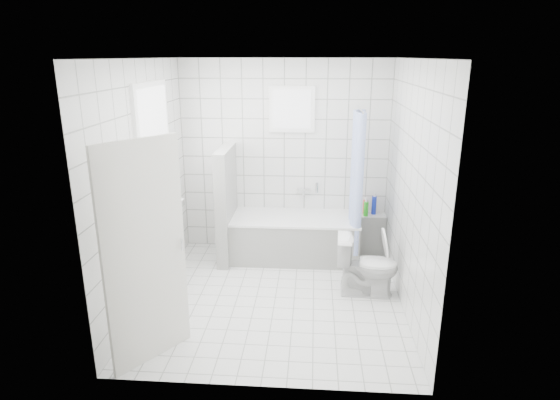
{
  "coord_description": "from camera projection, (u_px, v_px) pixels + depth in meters",
  "views": [
    {
      "loc": [
        0.4,
        -4.72,
        2.63
      ],
      "look_at": [
        0.03,
        0.35,
        1.05
      ],
      "focal_mm": 30.0,
      "sensor_mm": 36.0,
      "label": 1
    }
  ],
  "objects": [
    {
      "name": "door",
      "position": [
        145.0,
        255.0,
        3.98
      ],
      "size": [
        0.5,
        0.67,
        2.0
      ],
      "primitive_type": "cube",
      "rotation": [
        0.0,
        0.0,
        -0.63
      ],
      "color": "silver",
      "rests_on": "ground"
    },
    {
      "name": "window_sill",
      "position": [
        165.0,
        214.0,
        5.43
      ],
      "size": [
        0.18,
        1.02,
        0.08
      ],
      "primitive_type": "cube",
      "color": "white",
      "rests_on": "wall_left"
    },
    {
      "name": "bathtub",
      "position": [
        295.0,
        237.0,
        6.28
      ],
      "size": [
        1.68,
        0.77,
        0.58
      ],
      "color": "white",
      "rests_on": "ground"
    },
    {
      "name": "ledge_bottles",
      "position": [
        369.0,
        207.0,
        6.35
      ],
      "size": [
        0.18,
        0.15,
        0.25
      ],
      "color": "#162BB2",
      "rests_on": "tiled_ledge"
    },
    {
      "name": "tiled_ledge",
      "position": [
        370.0,
        233.0,
        6.46
      ],
      "size": [
        0.4,
        0.24,
        0.55
      ],
      "primitive_type": "cube",
      "color": "white",
      "rests_on": "ground"
    },
    {
      "name": "window_back",
      "position": [
        292.0,
        110.0,
        6.11
      ],
      "size": [
        0.5,
        0.01,
        0.5
      ],
      "primitive_type": "cube",
      "color": "white",
      "rests_on": "wall_back"
    },
    {
      "name": "toilet",
      "position": [
        367.0,
        266.0,
        5.29
      ],
      "size": [
        0.71,
        0.43,
        0.7
      ],
      "primitive_type": "imported",
      "rotation": [
        0.0,
        0.0,
        1.52
      ],
      "color": "white",
      "rests_on": "ground"
    },
    {
      "name": "curtain_rod",
      "position": [
        360.0,
        109.0,
        5.7
      ],
      "size": [
        0.02,
        0.8,
        0.02
      ],
      "primitive_type": "cylinder",
      "rotation": [
        1.57,
        0.0,
        0.0
      ],
      "color": "silver",
      "rests_on": "wall_back"
    },
    {
      "name": "window_left",
      "position": [
        156.0,
        152.0,
        5.21
      ],
      "size": [
        0.01,
        0.9,
        1.4
      ],
      "primitive_type": "cube",
      "color": "white",
      "rests_on": "wall_left"
    },
    {
      "name": "wall_left",
      "position": [
        145.0,
        185.0,
        5.02
      ],
      "size": [
        0.02,
        3.0,
        2.6
      ],
      "primitive_type": "cube",
      "color": "white",
      "rests_on": "ground"
    },
    {
      "name": "wall_back",
      "position": [
        284.0,
        157.0,
        6.35
      ],
      "size": [
        2.8,
        0.02,
        2.6
      ],
      "primitive_type": "cube",
      "color": "white",
      "rests_on": "ground"
    },
    {
      "name": "ceiling",
      "position": [
        275.0,
        58.0,
        4.54
      ],
      "size": [
        3.0,
        3.0,
        0.0
      ],
      "primitive_type": "plane",
      "rotation": [
        3.14,
        0.0,
        0.0
      ],
      "color": "white",
      "rests_on": "ground"
    },
    {
      "name": "sill_bottles",
      "position": [
        166.0,
        200.0,
        5.42
      ],
      "size": [
        0.2,
        0.56,
        0.32
      ],
      "color": "#37E6FA",
      "rests_on": "window_sill"
    },
    {
      "name": "shower_curtain",
      "position": [
        357.0,
        183.0,
        5.84
      ],
      "size": [
        0.14,
        0.48,
        1.78
      ],
      "primitive_type": null,
      "color": "#4764D1",
      "rests_on": "curtain_rod"
    },
    {
      "name": "wall_front",
      "position": [
        258.0,
        241.0,
        3.49
      ],
      "size": [
        2.8,
        0.02,
        2.6
      ],
      "primitive_type": "cube",
      "color": "white",
      "rests_on": "ground"
    },
    {
      "name": "tub_faucet",
      "position": [
        304.0,
        190.0,
        6.43
      ],
      "size": [
        0.18,
        0.06,
        0.06
      ],
      "primitive_type": "cube",
      "color": "silver",
      "rests_on": "wall_back"
    },
    {
      "name": "wall_right",
      "position": [
        410.0,
        190.0,
        4.82
      ],
      "size": [
        0.02,
        3.0,
        2.6
      ],
      "primitive_type": "cube",
      "color": "white",
      "rests_on": "ground"
    },
    {
      "name": "partition_wall",
      "position": [
        227.0,
        204.0,
        6.16
      ],
      "size": [
        0.15,
        0.85,
        1.5
      ],
      "primitive_type": "cube",
      "color": "white",
      "rests_on": "ground"
    },
    {
      "name": "ground",
      "position": [
        275.0,
        297.0,
        5.31
      ],
      "size": [
        3.0,
        3.0,
        0.0
      ],
      "primitive_type": "plane",
      "color": "white",
      "rests_on": "ground"
    }
  ]
}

